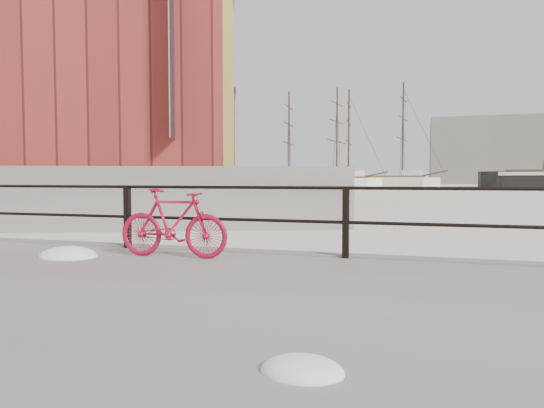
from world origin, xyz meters
The scene contains 16 objects.
ground centered at (0.00, 0.00, 0.00)m, with size 400.00×400.00×0.00m, color white.
promenade centered at (0.00, -4.00, 0.17)m, with size 36.00×8.00×0.35m, color gray.
far_quay centered at (-40.00, 72.00, 0.90)m, with size 24.00×150.00×1.80m, color gray.
guardrail centered at (0.00, -0.15, 0.85)m, with size 28.00×0.10×1.00m, color black, non-canonical shape.
bicycle centered at (-2.33, -0.81, 0.83)m, with size 1.61×0.24×0.97m, color #AC0B2A.
snow_mounds centered at (1.31, -2.06, 0.49)m, with size 22.57×3.56×0.32m.
schooner_mid centered at (-7.65, 81.17, 0.00)m, with size 26.04×11.02×18.99m, color beige, non-canonical shape.
schooner_left centered at (-15.80, 76.20, 0.00)m, with size 22.88×10.40×17.53m, color white, non-canonical shape.
workboat_near centered at (-30.73, 26.21, 0.00)m, with size 11.07×3.69×7.00m, color black, non-canonical shape.
workboat_far centered at (-30.88, 43.88, 0.00)m, with size 10.90×3.77×7.00m, color black, non-canonical shape.
apartment_terracotta centered at (-21.25, 20.26, 11.90)m, with size 20.00×15.00×20.20m, color maroon.
apartment_mustard centered at (-29.49, 40.65, 12.90)m, with size 22.00×15.00×22.20m, color gold.
apartment_cream centered at (-38.11, 61.98, 12.40)m, with size 20.00×15.00×21.20m, color beige.
apartment_grey centered at (-46.35, 82.38, 13.40)m, with size 22.00×15.00×23.20m, color #A3A39E.
apartment_brick centered at (-54.97, 103.70, 12.40)m, with size 24.00×15.00×21.20m, color brown.
industrial_west centered at (20.00, 140.00, 9.00)m, with size 32.00×18.00×18.00m, color gray.
Camera 1 is at (0.97, -6.89, 1.46)m, focal length 32.00 mm.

